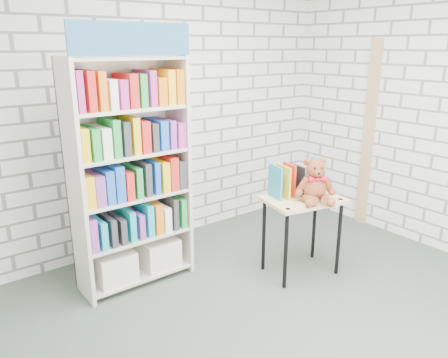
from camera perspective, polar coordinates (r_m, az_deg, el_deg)
ground at (r=3.45m, az=7.92°, el=-19.15°), size 4.50×4.50×0.00m
room_shell at (r=2.80m, az=9.43°, el=11.86°), size 4.52×4.02×2.81m
bookshelf at (r=3.74m, az=-12.12°, el=0.74°), size 0.98×0.38×2.19m
display_table at (r=3.98m, az=10.22°, el=-3.82°), size 0.76×0.60×0.73m
table_books at (r=3.99m, az=9.49°, el=-0.06°), size 0.50×0.30×0.28m
teddy_bear at (r=3.84m, az=11.87°, el=-0.65°), size 0.37×0.36×0.38m
door_trim at (r=5.22m, az=18.36°, el=5.41°), size 0.05×0.12×2.10m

